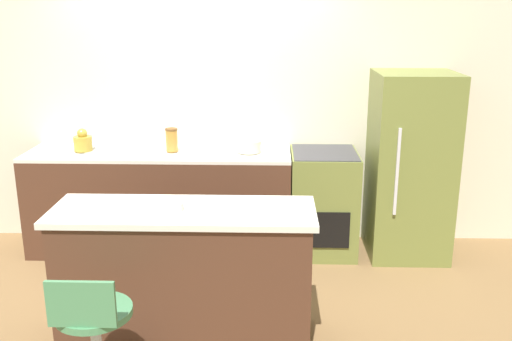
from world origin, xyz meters
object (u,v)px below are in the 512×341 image
Objects in this scene: mixing_bowl at (249,146)px; refrigerator at (410,166)px; oven_range at (323,202)px; stool_chair at (95,339)px; kettle at (83,142)px.

refrigerator is at bearing -0.37° from mixing_bowl.
mixing_bowl is at bearing 179.63° from refrigerator.
stool_chair is (-1.42, -2.17, -0.04)m from oven_range.
refrigerator is at bearing -1.40° from oven_range.
kettle is at bearing 108.32° from stool_chair.
kettle reaches higher than stool_chair.
kettle is at bearing -179.76° from oven_range.
refrigerator reaches higher than stool_chair.
refrigerator reaches higher than mixing_bowl.
refrigerator is 2.89m from kettle.
mixing_bowl is (0.76, 2.16, 0.56)m from stool_chair.
refrigerator is at bearing 44.77° from stool_chair.
oven_range is 2.60m from stool_chair.
mixing_bowl is at bearing 70.75° from stool_chair.
refrigerator is (0.75, -0.02, 0.35)m from oven_range.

